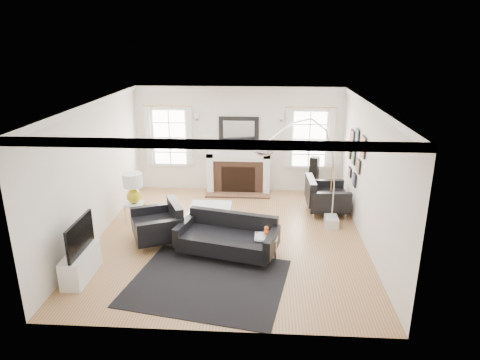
# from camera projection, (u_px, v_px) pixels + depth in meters

# --- Properties ---
(floor) EXTENTS (6.00, 6.00, 0.00)m
(floor) POSITION_uv_depth(u_px,v_px,m) (230.00, 238.00, 8.96)
(floor) COLOR #8E5B3B
(floor) RESTS_ON ground
(back_wall) EXTENTS (5.50, 0.04, 2.80)m
(back_wall) POSITION_uv_depth(u_px,v_px,m) (239.00, 140.00, 11.35)
(back_wall) COLOR white
(back_wall) RESTS_ON floor
(front_wall) EXTENTS (5.50, 0.04, 2.80)m
(front_wall) POSITION_uv_depth(u_px,v_px,m) (210.00, 243.00, 5.67)
(front_wall) COLOR white
(front_wall) RESTS_ON floor
(left_wall) EXTENTS (0.04, 6.00, 2.80)m
(left_wall) POSITION_uv_depth(u_px,v_px,m) (94.00, 172.00, 8.67)
(left_wall) COLOR white
(left_wall) RESTS_ON floor
(right_wall) EXTENTS (0.04, 6.00, 2.80)m
(right_wall) POSITION_uv_depth(u_px,v_px,m) (369.00, 177.00, 8.35)
(right_wall) COLOR white
(right_wall) RESTS_ON floor
(ceiling) EXTENTS (5.50, 6.00, 0.02)m
(ceiling) POSITION_uv_depth(u_px,v_px,m) (229.00, 104.00, 8.07)
(ceiling) COLOR white
(ceiling) RESTS_ON back_wall
(crown_molding) EXTENTS (5.50, 6.00, 0.12)m
(crown_molding) POSITION_uv_depth(u_px,v_px,m) (229.00, 107.00, 8.08)
(crown_molding) COLOR white
(crown_molding) RESTS_ON back_wall
(fireplace) EXTENTS (1.70, 0.69, 1.11)m
(fireplace) POSITION_uv_depth(u_px,v_px,m) (238.00, 173.00, 11.42)
(fireplace) COLOR white
(fireplace) RESTS_ON floor
(mantel_mirror) EXTENTS (1.05, 0.07, 0.75)m
(mantel_mirror) POSITION_uv_depth(u_px,v_px,m) (239.00, 131.00, 11.23)
(mantel_mirror) COLOR black
(mantel_mirror) RESTS_ON back_wall
(window_left) EXTENTS (1.24, 0.15, 1.62)m
(window_left) POSITION_uv_depth(u_px,v_px,m) (170.00, 137.00, 11.39)
(window_left) COLOR white
(window_left) RESTS_ON back_wall
(window_right) EXTENTS (1.24, 0.15, 1.62)m
(window_right) POSITION_uv_depth(u_px,v_px,m) (309.00, 139.00, 11.17)
(window_right) COLOR white
(window_right) RESTS_ON back_wall
(gallery_wall) EXTENTS (0.04, 1.73, 1.29)m
(gallery_wall) POSITION_uv_depth(u_px,v_px,m) (355.00, 153.00, 9.53)
(gallery_wall) COLOR black
(gallery_wall) RESTS_ON right_wall
(tv_unit) EXTENTS (0.35, 1.00, 1.09)m
(tv_unit) POSITION_uv_depth(u_px,v_px,m) (81.00, 260.00, 7.39)
(tv_unit) COLOR white
(tv_unit) RESTS_ON floor
(area_rug) EXTENTS (2.93, 2.59, 0.01)m
(area_rug) POSITION_uv_depth(u_px,v_px,m) (208.00, 282.00, 7.33)
(area_rug) COLOR black
(area_rug) RESTS_ON floor
(sofa) EXTENTS (2.04, 1.30, 0.62)m
(sofa) POSITION_uv_depth(u_px,v_px,m) (228.00, 238.00, 8.21)
(sofa) COLOR black
(sofa) RESTS_ON floor
(armchair_left) EXTENTS (1.23, 1.29, 0.69)m
(armchair_left) POSITION_uv_depth(u_px,v_px,m) (160.00, 225.00, 8.65)
(armchair_left) COLOR black
(armchair_left) RESTS_ON floor
(armchair_right) EXTENTS (0.98, 1.08, 0.71)m
(armchair_right) POSITION_uv_depth(u_px,v_px,m) (324.00, 197.00, 10.12)
(armchair_right) COLOR black
(armchair_right) RESTS_ON floor
(coffee_table) EXTENTS (0.91, 0.91, 0.40)m
(coffee_table) POSITION_uv_depth(u_px,v_px,m) (210.00, 209.00, 9.48)
(coffee_table) COLOR silver
(coffee_table) RESTS_ON floor
(side_table_left) EXTENTS (0.43, 0.43, 0.47)m
(side_table_left) POSITION_uv_depth(u_px,v_px,m) (135.00, 207.00, 9.60)
(side_table_left) COLOR silver
(side_table_left) RESTS_ON floor
(nesting_table) EXTENTS (0.43, 0.36, 0.47)m
(nesting_table) POSITION_uv_depth(u_px,v_px,m) (266.00, 241.00, 8.00)
(nesting_table) COLOR silver
(nesting_table) RESTS_ON floor
(gourd_lamp) EXTENTS (0.43, 0.43, 0.69)m
(gourd_lamp) POSITION_uv_depth(u_px,v_px,m) (133.00, 186.00, 9.44)
(gourd_lamp) COLOR gold
(gourd_lamp) RESTS_ON side_table_left
(orange_vase) EXTENTS (0.11, 0.11, 0.18)m
(orange_vase) POSITION_uv_depth(u_px,v_px,m) (266.00, 231.00, 7.93)
(orange_vase) COLOR #CA5119
(orange_vase) RESTS_ON nesting_table
(arc_floor_lamp) EXTENTS (1.84, 1.70, 2.61)m
(arc_floor_lamp) POSITION_uv_depth(u_px,v_px,m) (302.00, 174.00, 8.49)
(arc_floor_lamp) COLOR white
(arc_floor_lamp) RESTS_ON floor
(stick_floor_lamp) EXTENTS (0.33, 0.33, 1.63)m
(stick_floor_lamp) POSITION_uv_depth(u_px,v_px,m) (333.00, 160.00, 9.44)
(stick_floor_lamp) COLOR #C28D43
(stick_floor_lamp) RESTS_ON floor
(speaker_tower) EXTENTS (0.28, 0.28, 1.06)m
(speaker_tower) POSITION_uv_depth(u_px,v_px,m) (314.00, 176.00, 11.18)
(speaker_tower) COLOR black
(speaker_tower) RESTS_ON floor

